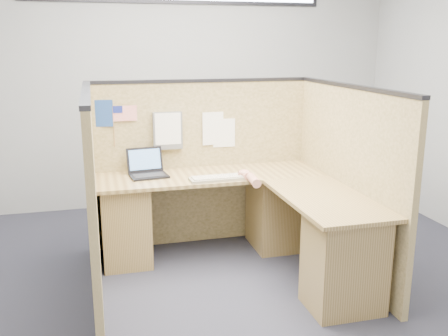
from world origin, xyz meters
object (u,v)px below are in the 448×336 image
object	(u,v)px
l_desk	(244,224)
mouse	(244,175)
laptop	(148,169)
keyboard	(218,178)

from	to	relation	value
l_desk	mouse	bearing A→B (deg)	72.31
l_desk	laptop	world-z (taller)	laptop
keyboard	mouse	distance (m)	0.23
keyboard	mouse	bearing A→B (deg)	-0.70
laptop	keyboard	bearing A→B (deg)	-36.41
mouse	l_desk	bearing A→B (deg)	-107.69
laptop	mouse	distance (m)	0.84
l_desk	laptop	bearing A→B (deg)	145.04
l_desk	keyboard	world-z (taller)	keyboard
laptop	mouse	world-z (taller)	laptop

